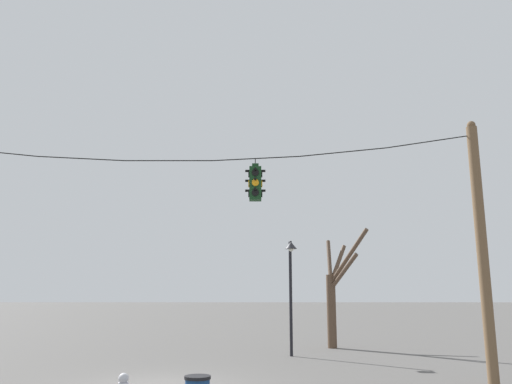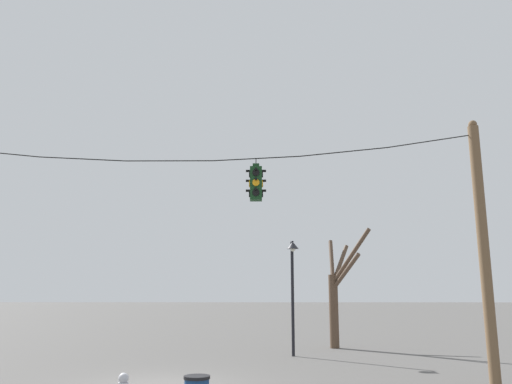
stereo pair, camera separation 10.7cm
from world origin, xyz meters
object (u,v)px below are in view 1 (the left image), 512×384
Objects in this scene: utility_pole_right at (483,247)px; street_lamp at (292,270)px; traffic_light_near_left_pole at (256,183)px; bare_tree at (336,293)px.

utility_pole_right is 1.67× the size of street_lamp.
bare_tree is (3.55, 8.79, -3.10)m from traffic_light_near_left_pole.
utility_pole_right is at bearing 0.00° from traffic_light_near_left_pole.
traffic_light_near_left_pole is 0.24× the size of bare_tree.
traffic_light_near_left_pole is at bearing -111.97° from bare_tree.
street_lamp is 3.79m from bare_tree.
bare_tree is at bearing 68.03° from traffic_light_near_left_pole.
utility_pole_right is at bearing -49.60° from street_lamp.
utility_pole_right is 7.64m from street_lamp.
traffic_light_near_left_pole is at bearing -103.41° from street_lamp.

